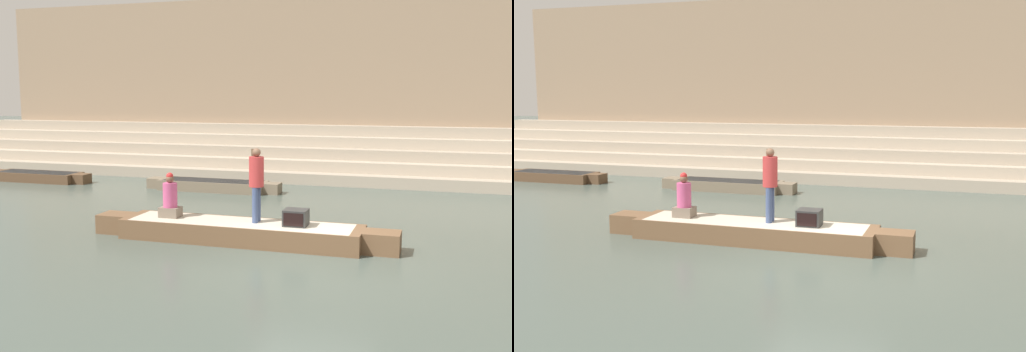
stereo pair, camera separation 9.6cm
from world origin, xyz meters
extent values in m
plane|color=#47544C|center=(0.00, 0.00, 0.00)|extent=(120.00, 120.00, 0.00)
cube|color=tan|center=(0.00, 11.21, 0.21)|extent=(36.00, 2.98, 0.41)
cube|color=#B2A28D|center=(0.00, 11.51, 0.62)|extent=(36.00, 2.38, 0.41)
cube|color=tan|center=(0.00, 11.81, 1.03)|extent=(36.00, 1.79, 0.41)
cube|color=#B2A28D|center=(0.00, 12.10, 1.45)|extent=(36.00, 1.19, 0.41)
cube|color=tan|center=(0.00, 12.40, 1.86)|extent=(36.00, 0.60, 0.41)
cube|color=#937A60|center=(0.00, 13.30, 3.63)|extent=(34.20, 1.20, 7.27)
cube|color=brown|center=(0.00, 12.68, 0.30)|extent=(34.20, 0.12, 0.60)
cube|color=brown|center=(-1.88, 1.08, 0.23)|extent=(5.59, 1.23, 0.46)
cube|color=beige|center=(-1.88, 1.08, 0.43)|extent=(5.14, 1.13, 0.05)
cube|color=brown|center=(1.31, 1.08, 0.23)|extent=(0.78, 0.67, 0.46)
cube|color=brown|center=(-5.06, 1.08, 0.23)|extent=(0.78, 0.67, 0.46)
cylinder|color=olive|center=(-2.72, 1.79, 0.36)|extent=(2.29, 0.04, 0.04)
cylinder|color=#3D4C75|center=(-1.52, 1.30, 0.86)|extent=(0.14, 0.14, 0.82)
cylinder|color=#3D4C75|center=(-1.52, 1.11, 0.86)|extent=(0.14, 0.14, 0.82)
cylinder|color=#B23333|center=(-1.52, 1.20, 1.61)|extent=(0.34, 0.34, 0.68)
sphere|color=brown|center=(-1.52, 1.20, 2.05)|extent=(0.19, 0.19, 0.19)
cube|color=#756656|center=(-3.63, 1.11, 0.58)|extent=(0.47, 0.37, 0.24)
cylinder|color=#C64C7F|center=(-3.63, 1.11, 0.98)|extent=(0.34, 0.34, 0.58)
sphere|color=brown|center=(-3.63, 1.11, 1.37)|extent=(0.19, 0.19, 0.19)
sphere|color=red|center=(-3.63, 1.11, 1.44)|extent=(0.16, 0.16, 0.16)
cube|color=#2D2D2D|center=(-0.58, 1.11, 0.64)|extent=(0.52, 0.47, 0.37)
cube|color=black|center=(-0.58, 0.87, 0.64)|extent=(0.44, 0.02, 0.29)
cube|color=#756651|center=(-5.13, 7.58, 0.18)|extent=(3.77, 1.11, 0.36)
cube|color=#2D2D2D|center=(-5.13, 7.58, 0.33)|extent=(3.47, 1.01, 0.05)
cube|color=#756651|center=(-2.98, 7.58, 0.18)|extent=(0.53, 0.61, 0.36)
cube|color=#756651|center=(-7.28, 7.58, 0.18)|extent=(0.53, 0.61, 0.36)
cube|color=brown|center=(-12.36, 7.61, 0.18)|extent=(3.42, 1.11, 0.36)
cube|color=#2D2D2D|center=(-12.36, 7.61, 0.33)|extent=(3.15, 1.01, 0.05)
cube|color=brown|center=(-10.41, 7.61, 0.18)|extent=(0.48, 0.61, 0.36)
cylinder|color=brown|center=(-4.03, 8.71, 0.69)|extent=(0.13, 0.13, 1.38)
camera|label=1|loc=(2.51, -11.52, 3.39)|focal=42.00mm
camera|label=2|loc=(2.60, -11.49, 3.39)|focal=42.00mm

